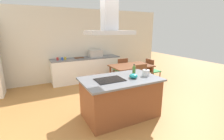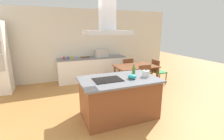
{
  "view_description": "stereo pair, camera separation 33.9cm",
  "coord_description": "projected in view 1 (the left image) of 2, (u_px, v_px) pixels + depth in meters",
  "views": [
    {
      "loc": [
        -1.71,
        -2.93,
        1.96
      ],
      "look_at": [
        -0.01,
        0.4,
        1.0
      ],
      "focal_mm": 25.72,
      "sensor_mm": 36.0,
      "label": 1
    },
    {
      "loc": [
        -1.4,
        -3.07,
        1.96
      ],
      "look_at": [
        -0.01,
        0.4,
        1.0
      ],
      "focal_mm": 25.72,
      "sensor_mm": 36.0,
      "label": 2
    }
  ],
  "objects": [
    {
      "name": "countertop_microwave",
      "position": [
        95.0,
        53.0,
        6.22
      ],
      "size": [
        0.5,
        0.38,
        0.28
      ],
      "primitive_type": "cube",
      "color": "#B2AFAA",
      "rests_on": "back_counter"
    },
    {
      "name": "kitchen_island",
      "position": [
        120.0,
        97.0,
        3.65
      ],
      "size": [
        1.72,
        1.06,
        0.9
      ],
      "color": "brown",
      "rests_on": "ground"
    },
    {
      "name": "tea_kettle",
      "position": [
        146.0,
        73.0,
        3.72
      ],
      "size": [
        0.22,
        0.17,
        0.17
      ],
      "color": "silver",
      "rests_on": "kitchen_island"
    },
    {
      "name": "back_counter",
      "position": [
        87.0,
        69.0,
        6.21
      ],
      "size": [
        2.6,
        0.62,
        0.9
      ],
      "color": "white",
      "rests_on": "ground"
    },
    {
      "name": "coffee_mug_red",
      "position": [
        58.0,
        59.0,
        5.62
      ],
      "size": [
        0.08,
        0.08,
        0.09
      ],
      "primitive_type": "cylinder",
      "color": "red",
      "rests_on": "back_counter"
    },
    {
      "name": "cooktop",
      "position": [
        110.0,
        80.0,
        3.42
      ],
      "size": [
        0.6,
        0.44,
        0.01
      ],
      "primitive_type": "cube",
      "color": "black",
      "rests_on": "kitchen_island"
    },
    {
      "name": "wall_back",
      "position": [
        79.0,
        45.0,
        6.23
      ],
      "size": [
        7.2,
        0.1,
        2.7
      ],
      "primitive_type": "cube",
      "color": "beige",
      "rests_on": "ground"
    },
    {
      "name": "chair_at_right_end",
      "position": [
        152.0,
        69.0,
        5.97
      ],
      "size": [
        0.42,
        0.42,
        0.89
      ],
      "color": "#33934C",
      "rests_on": "ground"
    },
    {
      "name": "olive_oil_bottle",
      "position": [
        134.0,
        71.0,
        3.75
      ],
      "size": [
        0.07,
        0.07,
        0.26
      ],
      "color": "#47722D",
      "rests_on": "kitchen_island"
    },
    {
      "name": "mixing_bowl",
      "position": [
        133.0,
        76.0,
        3.54
      ],
      "size": [
        0.18,
        0.18,
        0.1
      ],
      "primitive_type": "ellipsoid",
      "color": "teal",
      "rests_on": "kitchen_island"
    },
    {
      "name": "chair_facing_island",
      "position": [
        143.0,
        77.0,
        4.99
      ],
      "size": [
        0.42,
        0.42,
        0.89
      ],
      "color": "#33934C",
      "rests_on": "ground"
    },
    {
      "name": "coffee_mug_yellow",
      "position": [
        65.0,
        58.0,
        5.72
      ],
      "size": [
        0.08,
        0.08,
        0.09
      ],
      "primitive_type": "cylinder",
      "color": "gold",
      "rests_on": "back_counter"
    },
    {
      "name": "dining_table",
      "position": [
        131.0,
        68.0,
        5.53
      ],
      "size": [
        1.4,
        0.9,
        0.75
      ],
      "color": "brown",
      "rests_on": "ground"
    },
    {
      "name": "range_hood",
      "position": [
        109.0,
        21.0,
        3.12
      ],
      "size": [
        0.9,
        0.55,
        0.78
      ],
      "color": "#ADADB2"
    },
    {
      "name": "ground",
      "position": [
        96.0,
        93.0,
        5.06
      ],
      "size": [
        16.0,
        16.0,
        0.0
      ],
      "primitive_type": "plane",
      "color": "#AD753D"
    },
    {
      "name": "cutting_board",
      "position": [
        79.0,
        58.0,
        6.02
      ],
      "size": [
        0.34,
        0.24,
        0.02
      ],
      "primitive_type": "cube",
      "color": "#59331E",
      "rests_on": "back_counter"
    },
    {
      "name": "coffee_mug_blue",
      "position": [
        62.0,
        59.0,
        5.63
      ],
      "size": [
        0.08,
        0.08,
        0.09
      ],
      "primitive_type": "cylinder",
      "color": "#2D56B2",
      "rests_on": "back_counter"
    },
    {
      "name": "chair_facing_back_wall",
      "position": [
        121.0,
        68.0,
        6.14
      ],
      "size": [
        0.42,
        0.42,
        0.89
      ],
      "color": "#33934C",
      "rests_on": "ground"
    }
  ]
}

